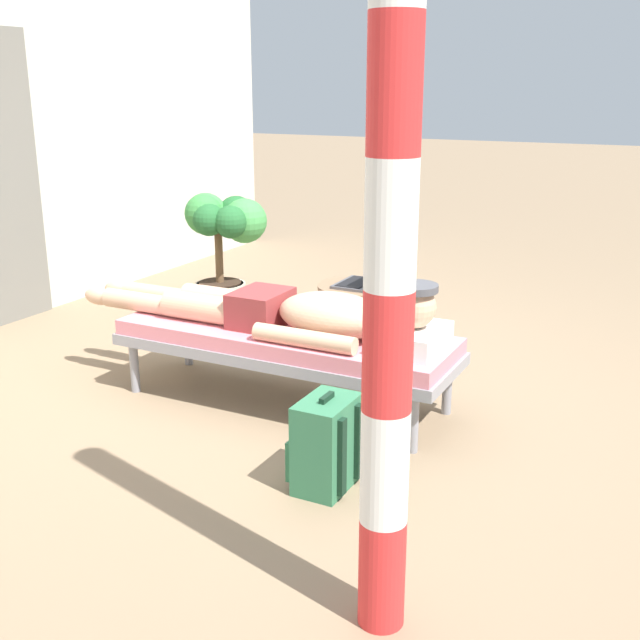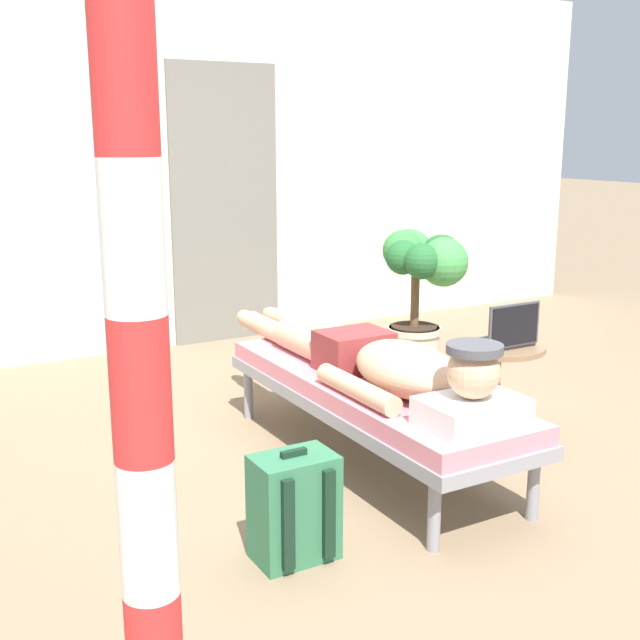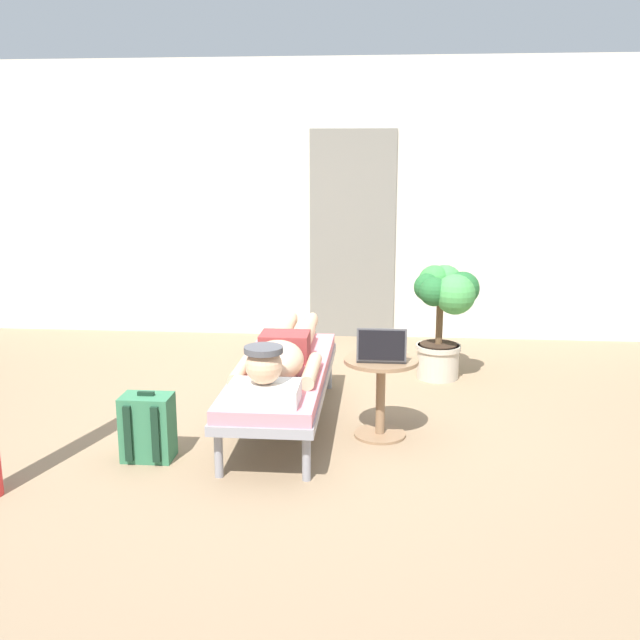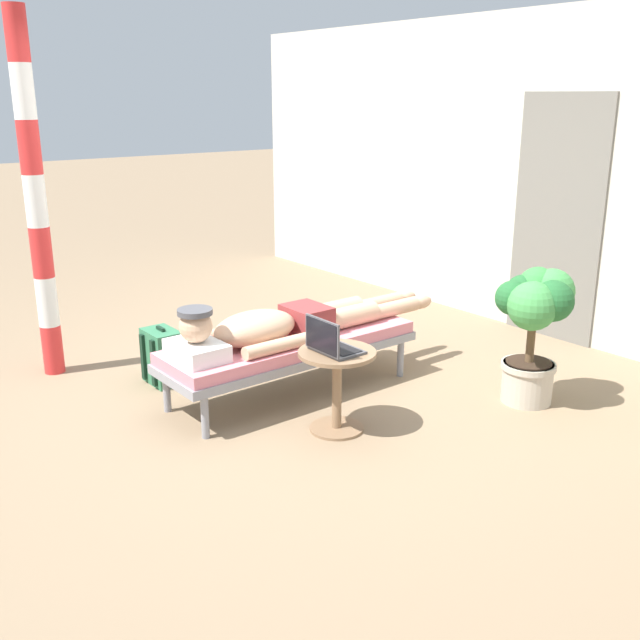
{
  "view_description": "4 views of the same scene",
  "coord_description": "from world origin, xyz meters",
  "px_view_note": "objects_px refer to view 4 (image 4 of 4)",
  "views": [
    {
      "loc": [
        -3.56,
        -1.82,
        1.67
      ],
      "look_at": [
        0.01,
        -0.0,
        0.45
      ],
      "focal_mm": 43.88,
      "sensor_mm": 36.0,
      "label": 1
    },
    {
      "loc": [
        -2.1,
        -2.85,
        1.53
      ],
      "look_at": [
        -0.22,
        0.44,
        0.65
      ],
      "focal_mm": 44.77,
      "sensor_mm": 36.0,
      "label": 2
    },
    {
      "loc": [
        0.54,
        -4.44,
        1.8
      ],
      "look_at": [
        0.11,
        0.41,
        0.68
      ],
      "focal_mm": 40.52,
      "sensor_mm": 36.0,
      "label": 3
    },
    {
      "loc": [
        3.75,
        -2.66,
        2.02
      ],
      "look_at": [
        -0.01,
        0.32,
        0.53
      ],
      "focal_mm": 40.99,
      "sensor_mm": 36.0,
      "label": 4
    }
  ],
  "objects_px": {
    "person_reclining": "(283,324)",
    "laptop": "(331,344)",
    "backpack": "(163,357)",
    "porch_post": "(36,201)",
    "potted_plant": "(535,317)",
    "lounge_chair": "(290,346)",
    "side_table": "(337,377)"
  },
  "relations": [
    {
      "from": "laptop",
      "to": "backpack",
      "type": "height_order",
      "value": "laptop"
    },
    {
      "from": "lounge_chair",
      "to": "porch_post",
      "type": "height_order",
      "value": "porch_post"
    },
    {
      "from": "backpack",
      "to": "side_table",
      "type": "bearing_deg",
      "value": 19.23
    },
    {
      "from": "person_reclining",
      "to": "laptop",
      "type": "bearing_deg",
      "value": -10.5
    },
    {
      "from": "lounge_chair",
      "to": "potted_plant",
      "type": "relative_size",
      "value": 2.01
    },
    {
      "from": "porch_post",
      "to": "potted_plant",
      "type": "bearing_deg",
      "value": 41.9
    },
    {
      "from": "lounge_chair",
      "to": "side_table",
      "type": "bearing_deg",
      "value": -10.79
    },
    {
      "from": "side_table",
      "to": "backpack",
      "type": "distance_m",
      "value": 1.48
    },
    {
      "from": "porch_post",
      "to": "person_reclining",
      "type": "bearing_deg",
      "value": 37.67
    },
    {
      "from": "person_reclining",
      "to": "side_table",
      "type": "relative_size",
      "value": 4.15
    },
    {
      "from": "lounge_chair",
      "to": "potted_plant",
      "type": "height_order",
      "value": "potted_plant"
    },
    {
      "from": "laptop",
      "to": "backpack",
      "type": "distance_m",
      "value": 1.51
    },
    {
      "from": "backpack",
      "to": "potted_plant",
      "type": "xyz_separation_m",
      "value": [
        1.88,
        1.77,
        0.42
      ]
    },
    {
      "from": "lounge_chair",
      "to": "potted_plant",
      "type": "bearing_deg",
      "value": 45.17
    },
    {
      "from": "lounge_chair",
      "to": "backpack",
      "type": "distance_m",
      "value": 0.96
    },
    {
      "from": "person_reclining",
      "to": "laptop",
      "type": "distance_m",
      "value": 0.67
    },
    {
      "from": "side_table",
      "to": "porch_post",
      "type": "distance_m",
      "value": 2.52
    },
    {
      "from": "lounge_chair",
      "to": "person_reclining",
      "type": "height_order",
      "value": "person_reclining"
    },
    {
      "from": "backpack",
      "to": "porch_post",
      "type": "relative_size",
      "value": 0.16
    },
    {
      "from": "lounge_chair",
      "to": "laptop",
      "type": "xyz_separation_m",
      "value": [
        0.66,
        -0.18,
        0.24
      ]
    },
    {
      "from": "side_table",
      "to": "potted_plant",
      "type": "distance_m",
      "value": 1.4
    },
    {
      "from": "porch_post",
      "to": "lounge_chair",
      "type": "bearing_deg",
      "value": 39.01
    },
    {
      "from": "person_reclining",
      "to": "porch_post",
      "type": "xyz_separation_m",
      "value": [
        -1.44,
        -1.11,
        0.78
      ]
    },
    {
      "from": "person_reclining",
      "to": "potted_plant",
      "type": "relative_size",
      "value": 2.35
    },
    {
      "from": "lounge_chair",
      "to": "side_table",
      "type": "distance_m",
      "value": 0.67
    },
    {
      "from": "laptop",
      "to": "potted_plant",
      "type": "relative_size",
      "value": 0.34
    },
    {
      "from": "lounge_chair",
      "to": "porch_post",
      "type": "bearing_deg",
      "value": -140.99
    },
    {
      "from": "lounge_chair",
      "to": "porch_post",
      "type": "distance_m",
      "value": 2.08
    },
    {
      "from": "person_reclining",
      "to": "side_table",
      "type": "distance_m",
      "value": 0.68
    },
    {
      "from": "side_table",
      "to": "porch_post",
      "type": "bearing_deg",
      "value": -153.63
    },
    {
      "from": "backpack",
      "to": "porch_post",
      "type": "distance_m",
      "value": 1.42
    },
    {
      "from": "side_table",
      "to": "lounge_chair",
      "type": "bearing_deg",
      "value": 169.21
    }
  ]
}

